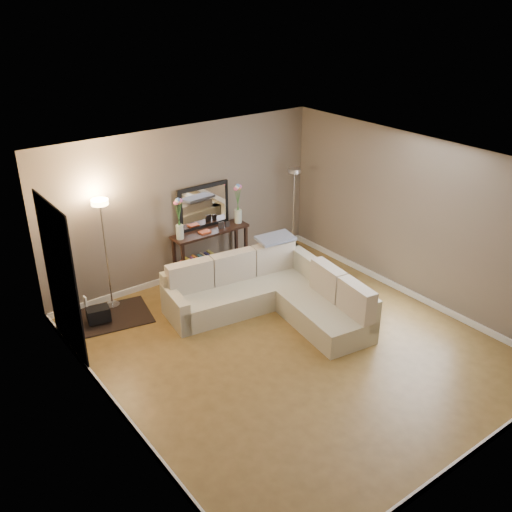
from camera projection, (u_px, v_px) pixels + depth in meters
floor at (290, 347)px, 7.96m from camera, size 5.00×5.50×0.01m
ceiling at (296, 166)px, 6.84m from camera, size 5.00×5.50×0.01m
wall_back at (185, 204)px, 9.39m from camera, size 5.00×0.02×2.60m
wall_front at (481, 366)px, 5.41m from camera, size 5.00×0.02×2.60m
wall_left at (112, 326)px, 6.04m from camera, size 0.02×5.50×2.60m
wall_right at (418, 220)px, 8.76m from camera, size 0.02×5.50×2.60m
baseboard_back at (189, 272)px, 9.91m from camera, size 5.00×0.03×0.10m
baseboard_front at (458, 463)px, 5.96m from camera, size 5.00×0.03×0.10m
baseboard_left at (126, 417)px, 6.59m from camera, size 0.03×5.50×0.10m
baseboard_right at (407, 292)px, 9.28m from camera, size 0.03×5.50×0.10m
doorway at (61, 281)px, 7.37m from camera, size 0.02×1.20×2.20m
switch_plate at (85, 301)px, 6.72m from camera, size 0.02×0.08×0.12m
sectional_sofa at (271, 293)px, 8.71m from camera, size 2.47×2.59×0.84m
throw_blanket at (275, 238)px, 9.10m from camera, size 0.63×0.40×0.08m
console_table at (207, 251)px, 9.68m from camera, size 1.36×0.37×0.84m
leaning_mirror at (204, 207)px, 9.54m from camera, size 0.97×0.05×0.76m
table_decor at (211, 230)px, 9.54m from camera, size 0.58×0.13×0.14m
flower_vase_left at (179, 222)px, 9.14m from camera, size 0.15×0.13×0.72m
flower_vase_right at (238, 207)px, 9.76m from camera, size 0.15×0.13×0.72m
floor_lamp_lit at (103, 233)px, 8.44m from camera, size 0.29×0.29×1.77m
floor_lamp_unlit at (294, 194)px, 10.28m from camera, size 0.27×0.27×1.63m
charcoal_rug at (111, 317)px, 8.66m from camera, size 1.30×1.08×0.02m
black_bag at (98, 314)px, 8.45m from camera, size 0.37×0.29×0.21m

